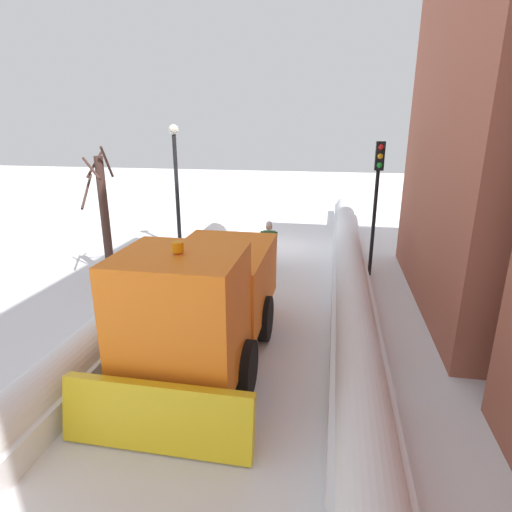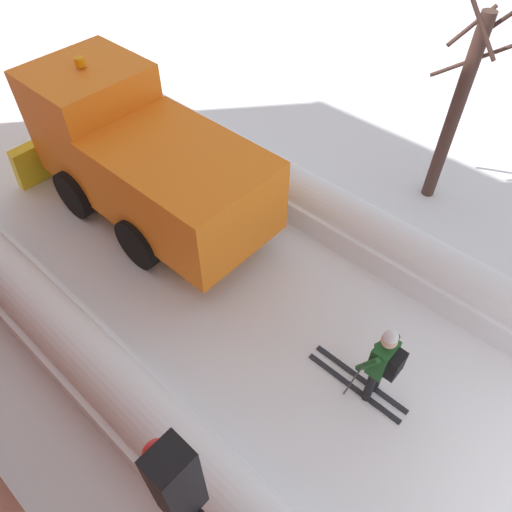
% 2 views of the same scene
% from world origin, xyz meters
% --- Properties ---
extents(ground_plane, '(80.00, 80.00, 0.00)m').
position_xyz_m(ground_plane, '(0.00, 10.00, 0.00)').
color(ground_plane, white).
extents(snowbank_left, '(1.10, 36.00, 1.10)m').
position_xyz_m(snowbank_left, '(-2.79, 10.00, 0.49)').
color(snowbank_left, white).
rests_on(snowbank_left, ground).
extents(snowbank_right, '(1.10, 36.00, 0.98)m').
position_xyz_m(snowbank_right, '(2.79, 10.00, 0.42)').
color(snowbank_right, white).
rests_on(snowbank_right, ground).
extents(plow_truck, '(3.20, 5.98, 3.12)m').
position_xyz_m(plow_truck, '(0.48, 9.12, 1.48)').
color(plow_truck, orange).
rests_on(plow_truck, ground).
extents(skier, '(0.62, 1.80, 1.81)m').
position_xyz_m(skier, '(0.03, 2.95, 1.00)').
color(skier, black).
rests_on(skier, ground).
extents(traffic_light_pole, '(0.28, 0.42, 4.53)m').
position_xyz_m(traffic_light_pole, '(-3.52, 2.93, 3.17)').
color(traffic_light_pole, black).
rests_on(traffic_light_pole, ground).
extents(street_lamp, '(0.40, 0.40, 5.04)m').
position_xyz_m(street_lamp, '(4.18, 0.86, 3.21)').
color(street_lamp, black).
rests_on(street_lamp, ground).
extents(bare_tree_near, '(1.01, 1.32, 4.42)m').
position_xyz_m(bare_tree_near, '(5.25, 4.74, 2.18)').
color(bare_tree_near, '#452E28').
rests_on(bare_tree_near, ground).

